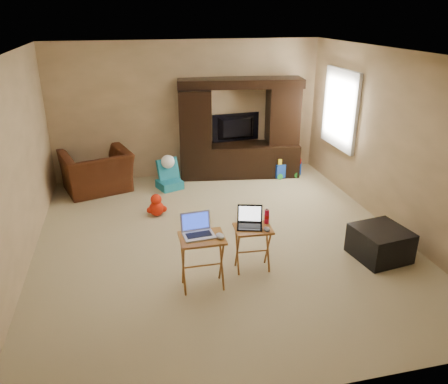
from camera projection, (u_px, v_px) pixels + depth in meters
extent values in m
plane|color=#CDBE8E|center=(221.00, 239.00, 6.13)|extent=(5.50, 5.50, 0.00)
plane|color=silver|center=(220.00, 53.00, 5.16)|extent=(5.50, 5.50, 0.00)
plane|color=tan|center=(188.00, 110.00, 8.12)|extent=(5.00, 0.00, 5.00)
plane|color=tan|center=(303.00, 267.00, 3.18)|extent=(5.00, 0.00, 5.00)
plane|color=tan|center=(13.00, 169.00, 5.12)|extent=(0.00, 5.50, 5.50)
plane|color=tan|center=(393.00, 142.00, 6.17)|extent=(0.00, 5.50, 5.50)
plane|color=white|center=(341.00, 109.00, 7.50)|extent=(0.00, 1.20, 1.20)
cube|color=white|center=(340.00, 109.00, 7.50)|extent=(0.06, 1.14, 1.34)
cube|color=black|center=(240.00, 129.00, 8.16)|extent=(2.31, 0.88, 1.84)
imported|color=black|center=(237.00, 128.00, 8.33)|extent=(0.94, 0.21, 0.54)
imported|color=#4A210F|center=(97.00, 171.00, 7.64)|extent=(1.35, 1.25, 0.72)
cube|color=black|center=(380.00, 243.00, 5.62)|extent=(0.71, 0.71, 0.40)
cube|color=#A36327|center=(203.00, 262.00, 4.96)|extent=(0.51, 0.41, 0.65)
cube|color=#A66828|center=(253.00, 249.00, 5.32)|extent=(0.46, 0.38, 0.57)
cube|color=silver|center=(199.00, 227.00, 4.81)|extent=(0.36, 0.31, 0.24)
cube|color=black|center=(250.00, 218.00, 5.17)|extent=(0.36, 0.33, 0.24)
ellipsoid|color=silver|center=(220.00, 236.00, 4.80)|extent=(0.11, 0.15, 0.05)
ellipsoid|color=#3F3F44|center=(267.00, 229.00, 5.12)|extent=(0.08, 0.12, 0.05)
cylinder|color=red|center=(267.00, 217.00, 5.29)|extent=(0.06, 0.06, 0.18)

